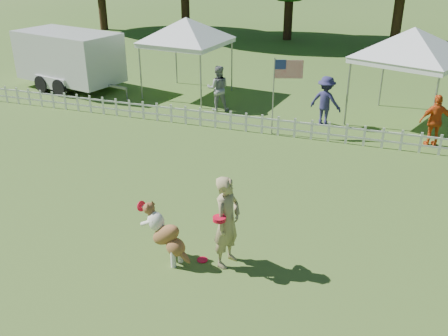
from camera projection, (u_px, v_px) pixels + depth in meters
name	position (u px, v px, depth m)	size (l,w,h in m)	color
ground	(172.00, 264.00, 9.05)	(120.00, 120.00, 0.00)	#325E1D
picket_fence	(270.00, 125.00, 14.92)	(22.00, 0.08, 0.60)	silver
handler	(227.00, 222.00, 8.73)	(0.63, 0.41, 1.72)	tan
dog	(167.00, 235.00, 8.94)	(1.04, 0.35, 1.08)	brown
frisbee_on_turf	(202.00, 260.00, 9.15)	(0.20, 0.20, 0.02)	red
canopy_tent_left	(187.00, 58.00, 18.33)	(2.69, 2.69, 2.78)	white
canopy_tent_right	(407.00, 78.00, 15.38)	(2.84, 2.84, 2.94)	white
cargo_trailer	(70.00, 60.00, 19.27)	(5.06, 2.22, 2.22)	silver
flag_pole	(273.00, 97.00, 14.64)	(0.88, 0.09, 2.29)	gray
spectator_a	(218.00, 88.00, 16.86)	(0.75, 0.58, 1.54)	gray
spectator_b	(326.00, 101.00, 15.50)	(1.01, 0.58, 1.56)	navy
spectator_c	(435.00, 121.00, 13.92)	(0.88, 0.36, 1.49)	#D25018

